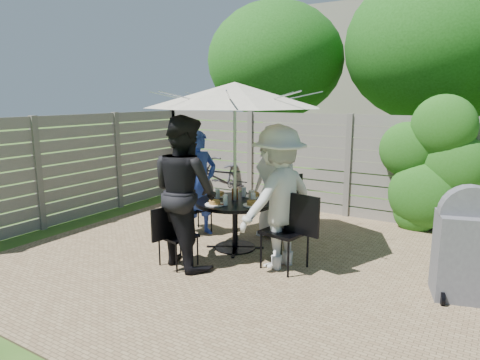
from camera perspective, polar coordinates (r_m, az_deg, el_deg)
The scene contains 23 objects.
backyard_envelope at distance 14.82m, azimuth 23.66°, elevation 12.01°, with size 60.00×60.00×5.00m.
patio_table at distance 6.02m, azimuth -0.67°, elevation -4.76°, with size 1.36×1.36×0.71m.
umbrella at distance 5.79m, azimuth -0.71°, elevation 11.26°, with size 3.00×3.00×2.33m.
chair_back at distance 6.73m, azimuth 5.62°, elevation -5.02°, with size 0.57×0.72×0.93m.
person_back at distance 6.49m, azimuth 4.89°, elevation -0.21°, with size 0.85×0.56×1.75m, color silver.
chair_left at distance 6.83m, azimuth -5.96°, elevation -5.06°, with size 0.63×0.50×0.83m.
person_left at distance 6.58m, azimuth -5.38°, elevation -0.53°, with size 0.60×0.39×1.64m, color #263FA7.
chair_front at distance 5.55m, azimuth -8.32°, elevation -8.98°, with size 0.47×0.62×0.82m.
person_front at distance 5.42m, azimuth -7.36°, elevation -1.57°, with size 0.94×0.73×1.93m, color black.
chair_right at distance 5.42m, azimuth 6.09°, elevation -8.82°, with size 0.76×0.56×1.00m.
person_right at distance 5.34m, azimuth 5.13°, elevation -2.44°, with size 1.16×0.67×1.79m, color beige.
plate_back at distance 6.20m, azimuth 1.85°, elevation -2.03°, with size 0.26×0.26×0.06m.
plate_left at distance 6.23m, azimuth -2.83°, elevation -1.95°, with size 0.26×0.26×0.06m.
plate_front at distance 5.74m, azimuth -3.41°, elevation -3.10°, with size 0.26×0.26×0.06m.
plate_right at distance 5.70m, azimuth 1.68°, elevation -3.19°, with size 0.26×0.26×0.06m.
glass_back at distance 6.20m, azimuth 0.52°, elevation -1.59°, with size 0.07×0.07×0.14m, color silver.
glass_left at distance 6.08m, azimuth -3.02°, elevation -1.85°, with size 0.07×0.07×0.14m, color silver.
glass_front at distance 5.71m, azimuth -1.97°, elevation -2.69°, with size 0.07×0.07×0.14m, color silver.
glass_right at distance 5.83m, azimuth 1.77°, elevation -2.40°, with size 0.07×0.07×0.14m, color silver.
syrup_jug at distance 6.03m, azimuth -0.69°, elevation -1.86°, with size 0.09×0.09×0.16m, color #59280C.
coffee_cup at distance 6.03m, azimuth 1.53°, elevation -2.06°, with size 0.08×0.08×0.12m, color #C6B293.
bicycle at distance 8.54m, azimuth -2.18°, elevation 0.18°, with size 0.70×2.00×1.05m, color #333338.
bbq_grill at distance 5.15m, azimuth 27.97°, elevation -8.08°, with size 0.72×0.62×1.25m.
Camera 1 is at (2.29, -4.36, 2.15)m, focal length 32.00 mm.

